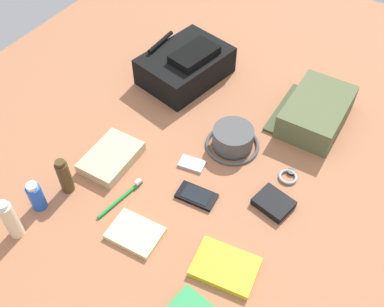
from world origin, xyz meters
The scene contains 15 objects.
ground_plane centered at (0.00, 0.00, -0.01)m, with size 2.64×2.02×0.02m, color #A56644.
backpack centered at (0.35, 0.25, 0.06)m, with size 0.37×0.30×0.14m.
toiletry_pouch centered at (0.40, -0.27, 0.05)m, with size 0.30×0.24×0.10m.
bucket_hat centered at (0.13, -0.08, 0.03)m, with size 0.19×0.19×0.08m.
lotion_bottle centered at (-0.51, 0.28, 0.07)m, with size 0.04×0.04×0.15m.
deodorant_spray centered at (-0.40, 0.30, 0.05)m, with size 0.04×0.04×0.11m.
cologne_bottle centered at (-0.31, 0.27, 0.06)m, with size 0.04×0.04×0.13m.
travel_guidebook centered at (-0.28, -0.29, 0.01)m, with size 0.15×0.19×0.02m.
cell_phone centered at (-0.11, -0.09, 0.01)m, with size 0.08×0.13×0.01m.
media_player centered at (-0.01, -0.01, 0.01)m, with size 0.07×0.09×0.01m.
wristwatch centered at (0.11, -0.30, 0.01)m, with size 0.07×0.06×0.01m.
toothbrush centered at (-0.24, 0.10, 0.01)m, with size 0.18×0.04×0.02m.
wallet centered at (-0.01, -0.31, 0.01)m, with size 0.09×0.11×0.02m, color black.
notepad centered at (-0.33, -0.01, 0.01)m, with size 0.11×0.15×0.02m, color beige.
folded_towel centered at (-0.14, 0.23, 0.02)m, with size 0.20×0.14×0.04m, color #C6B289.
Camera 1 is at (-0.81, -0.51, 1.15)m, focal length 41.91 mm.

